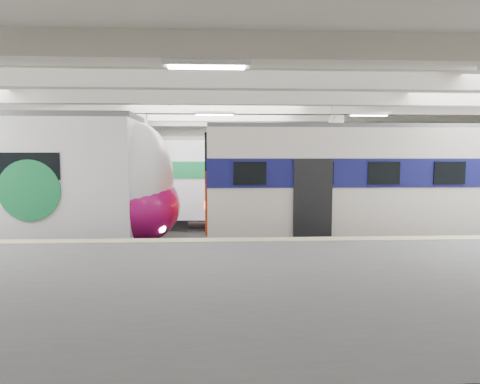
{
  "coord_description": "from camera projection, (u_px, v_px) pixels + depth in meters",
  "views": [
    {
      "loc": [
        0.27,
        -13.52,
        3.22
      ],
      "look_at": [
        0.93,
        1.0,
        2.0
      ],
      "focal_mm": 30.0,
      "sensor_mm": 36.0,
      "label": 1
    }
  ],
  "objects": [
    {
      "name": "station_hall",
      "position": [
        213.0,
        158.0,
        11.71
      ],
      "size": [
        36.0,
        24.0,
        5.75
      ],
      "color": "black",
      "rests_on": "ground"
    },
    {
      "name": "older_rer",
      "position": [
        395.0,
        186.0,
        13.81
      ],
      "size": [
        13.07,
        2.89,
        4.33
      ],
      "color": "white",
      "rests_on": "ground"
    },
    {
      "name": "far_train",
      "position": [
        97.0,
        181.0,
        18.75
      ],
      "size": [
        13.08,
        3.27,
        4.18
      ],
      "rotation": [
        0.0,
        0.0,
        -0.05
      ],
      "color": "white",
      "rests_on": "ground"
    }
  ]
}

